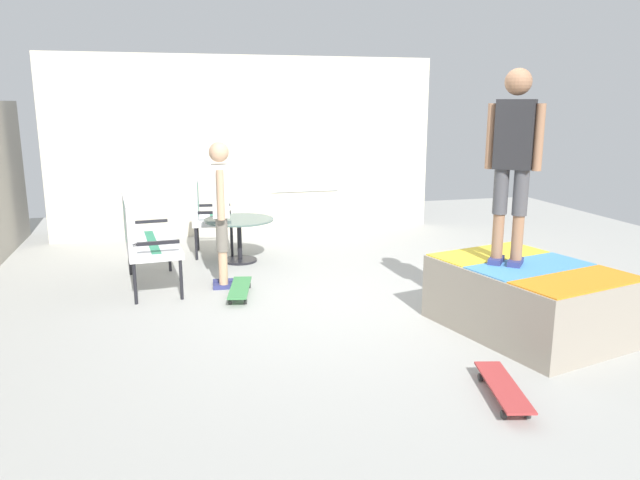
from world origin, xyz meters
The scene contains 10 objects.
ground_plane centered at (0.00, 0.00, -0.05)m, with size 12.00×12.00×0.10m, color #A8A8A3.
house_facade centered at (3.80, 0.49, 1.38)m, with size 0.23×6.00×2.75m.
skate_ramp centered at (-1.14, -1.38, 0.31)m, with size 1.99×2.30×0.62m.
patio_bench centered at (1.13, 2.08, 0.62)m, with size 1.29×0.66×1.02m.
patio_chair_near_house centered at (2.48, 1.28, 0.61)m, with size 0.67×0.61×1.02m.
patio_table centered at (2.00, 0.88, 0.40)m, with size 0.90×0.90×0.57m.
person_watching centered at (0.94, 1.20, 0.94)m, with size 0.48×0.26×1.63m.
person_skater centered at (-1.04, -1.16, 1.63)m, with size 0.36×0.38×1.71m.
skateboard_by_bench centered at (0.54, 1.07, 0.08)m, with size 0.82×0.36×0.10m.
skateboard_spare centered at (-2.26, -0.45, 0.08)m, with size 0.82×0.38×0.10m.
Camera 1 is at (-5.73, 1.80, 2.05)m, focal length 33.89 mm.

